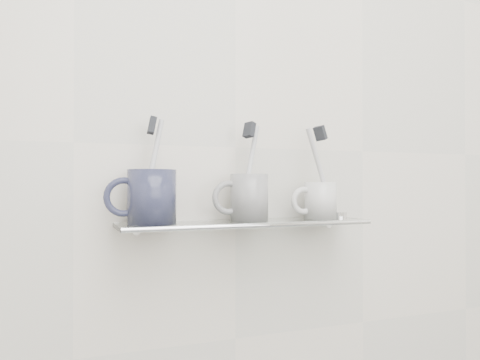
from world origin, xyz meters
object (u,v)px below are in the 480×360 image
mug_left (152,197)px  shelf_glass (247,223)px  mug_center (249,197)px  mug_right (320,200)px

mug_left → shelf_glass: bearing=-10.1°
mug_center → mug_right: mug_center is taller
mug_center → shelf_glass: bearing=-124.1°
shelf_glass → mug_right: bearing=1.7°
shelf_glass → mug_left: (-0.19, 0.00, 0.05)m
mug_center → mug_right: (0.16, 0.00, -0.01)m
mug_left → mug_center: mug_left is taller
shelf_glass → mug_left: mug_left is taller
shelf_glass → mug_center: 0.05m
shelf_glass → mug_right: 0.18m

